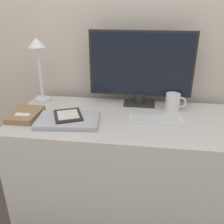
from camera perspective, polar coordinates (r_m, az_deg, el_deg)
wall_back at (r=1.65m, az=4.26°, el=18.33°), size 3.60×0.05×2.40m
desk at (r=1.62m, az=2.45°, el=-13.50°), size 1.27×0.58×0.76m
monitor at (r=1.54m, az=6.64°, el=10.09°), size 0.63×0.11×0.46m
keyboard at (r=1.40m, az=9.88°, el=-1.86°), size 0.29×0.11×0.01m
laptop at (r=1.38m, az=-9.99°, el=-1.91°), size 0.35×0.24×0.03m
ereader at (r=1.40m, az=-10.02°, el=-0.74°), size 0.20×0.22×0.01m
desk_lamp at (r=1.64m, az=-16.50°, el=11.58°), size 0.11×0.11×0.41m
notebook at (r=1.51m, az=-19.16°, el=-0.55°), size 0.15×0.22×0.03m
coffee_mug at (r=1.55m, az=13.77°, el=2.24°), size 0.12×0.09×0.10m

